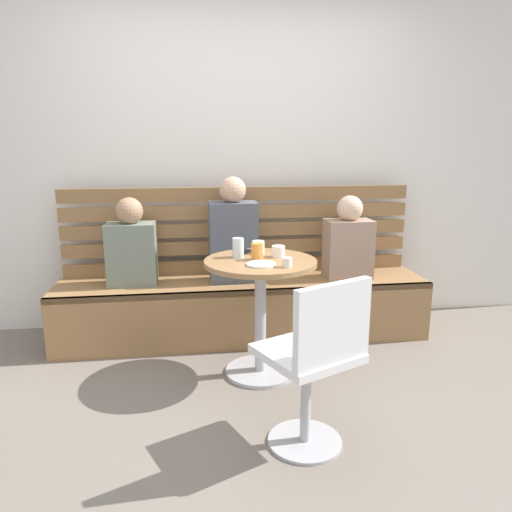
# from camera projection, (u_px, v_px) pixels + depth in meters

# --- Properties ---
(ground) EXTENTS (8.00, 8.00, 0.00)m
(ground) POSITION_uv_depth(u_px,v_px,m) (270.00, 427.00, 2.46)
(ground) COLOR #70665B
(back_wall) EXTENTS (5.20, 0.10, 2.90)m
(back_wall) POSITION_uv_depth(u_px,v_px,m) (236.00, 140.00, 3.71)
(back_wall) COLOR silver
(back_wall) RESTS_ON ground
(booth_bench) EXTENTS (2.70, 0.52, 0.44)m
(booth_bench) POSITION_uv_depth(u_px,v_px,m) (244.00, 309.00, 3.56)
(booth_bench) COLOR olive
(booth_bench) RESTS_ON ground
(booth_backrest) EXTENTS (2.65, 0.04, 0.66)m
(booth_backrest) POSITION_uv_depth(u_px,v_px,m) (240.00, 230.00, 3.67)
(booth_backrest) COLOR olive
(booth_backrest) RESTS_ON booth_bench
(cafe_table) EXTENTS (0.68, 0.68, 0.74)m
(cafe_table) POSITION_uv_depth(u_px,v_px,m) (260.00, 295.00, 2.92)
(cafe_table) COLOR #ADADB2
(cafe_table) RESTS_ON ground
(white_chair) EXTENTS (0.53, 0.53, 0.85)m
(white_chair) POSITION_uv_depth(u_px,v_px,m) (316.00, 359.00, 2.17)
(white_chair) COLOR #ADADB2
(white_chair) RESTS_ON ground
(person_adult) EXTENTS (0.34, 0.22, 0.76)m
(person_adult) POSITION_uv_depth(u_px,v_px,m) (233.00, 235.00, 3.44)
(person_adult) COLOR #4C515B
(person_adult) RESTS_ON booth_bench
(person_child_left) EXTENTS (0.34, 0.22, 0.62)m
(person_child_left) POSITION_uv_depth(u_px,v_px,m) (131.00, 247.00, 3.37)
(person_child_left) COLOR slate
(person_child_left) RESTS_ON booth_bench
(person_child_middle) EXTENTS (0.34, 0.22, 0.62)m
(person_child_middle) POSITION_uv_depth(u_px,v_px,m) (348.00, 242.00, 3.54)
(person_child_middle) COLOR #9E7F6B
(person_child_middle) RESTS_ON booth_bench
(cup_espresso_small) EXTENTS (0.06, 0.06, 0.05)m
(cup_espresso_small) POSITION_uv_depth(u_px,v_px,m) (287.00, 262.00, 2.69)
(cup_espresso_small) COLOR silver
(cup_espresso_small) RESTS_ON cafe_table
(cup_tumbler_orange) EXTENTS (0.07, 0.07, 0.10)m
(cup_tumbler_orange) POSITION_uv_depth(u_px,v_px,m) (257.00, 251.00, 2.86)
(cup_tumbler_orange) COLOR orange
(cup_tumbler_orange) RESTS_ON cafe_table
(cup_glass_short) EXTENTS (0.08, 0.08, 0.08)m
(cup_glass_short) POSITION_uv_depth(u_px,v_px,m) (258.00, 247.00, 3.03)
(cup_glass_short) COLOR silver
(cup_glass_short) RESTS_ON cafe_table
(cup_glass_tall) EXTENTS (0.07, 0.07, 0.12)m
(cup_glass_tall) POSITION_uv_depth(u_px,v_px,m) (238.00, 248.00, 2.92)
(cup_glass_tall) COLOR silver
(cup_glass_tall) RESTS_ON cafe_table
(cup_ceramic_white) EXTENTS (0.08, 0.08, 0.07)m
(cup_ceramic_white) POSITION_uv_depth(u_px,v_px,m) (278.00, 251.00, 2.94)
(cup_ceramic_white) COLOR white
(cup_ceramic_white) RESTS_ON cafe_table
(plate_small) EXTENTS (0.17, 0.17, 0.01)m
(plate_small) POSITION_uv_depth(u_px,v_px,m) (261.00, 264.00, 2.74)
(plate_small) COLOR white
(plate_small) RESTS_ON cafe_table
(phone_on_table) EXTENTS (0.14, 0.15, 0.01)m
(phone_on_table) POSITION_uv_depth(u_px,v_px,m) (244.00, 252.00, 3.07)
(phone_on_table) COLOR black
(phone_on_table) RESTS_ON cafe_table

